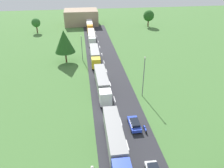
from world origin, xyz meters
TOP-DOWN VIEW (x-y plane):
  - road at (0.00, 24.50)m, footprint 10.00×140.00m
  - lane_marking_centre at (0.00, 22.16)m, footprint 0.16×124.64m
  - truck_lead at (-2.17, 13.71)m, footprint 2.64×14.16m
  - truck_second at (-2.27, 32.39)m, footprint 2.62×14.24m
  - truck_third at (-2.62, 50.31)m, footprint 2.66×13.38m
  - truck_fourth at (-2.42, 69.38)m, footprint 2.73×14.10m
  - truck_fifth at (-2.27, 86.30)m, footprint 2.77×13.27m
  - car_second at (2.11, 18.77)m, footprint 1.84×4.15m
  - motorcycle_courier at (3.71, 17.47)m, footprint 0.28×1.94m
  - lamppost_second at (6.36, 29.07)m, footprint 0.36×0.36m
  - lamppost_third at (-6.31, 51.95)m, footprint 0.36×0.36m
  - tree_oak at (-24.87, 85.73)m, footprint 3.68×3.68m
  - tree_pine at (-11.18, 50.97)m, footprint 5.88×5.88m
  - tree_elm at (25.39, 89.26)m, footprint 4.96×4.96m
  - distant_building at (-5.66, 97.96)m, footprint 15.71×12.03m

SIDE VIEW (x-z plane):
  - road at x=0.00m, z-range 0.00..0.06m
  - lane_marking_centre at x=0.00m, z-range 0.06..0.07m
  - motorcycle_courier at x=3.71m, z-range 0.09..1.00m
  - car_second at x=2.11m, z-range 0.11..1.46m
  - truck_third at x=-2.62m, z-range 0.33..3.81m
  - truck_fourth at x=-2.42m, z-range 0.35..3.83m
  - truck_fifth at x=-2.27m, z-range 0.35..3.86m
  - truck_lead at x=-2.17m, z-range 0.34..4.01m
  - truck_second at x=-2.27m, z-range 0.33..4.12m
  - distant_building at x=-5.66m, z-range 0.00..6.89m
  - tree_oak at x=-24.87m, z-range 1.14..7.18m
  - lamppost_third at x=-6.31m, z-range 0.47..8.10m
  - tree_elm at x=25.39m, z-range 1.20..8.63m
  - lamppost_second at x=6.36m, z-range 0.49..9.77m
  - tree_pine at x=-11.18m, z-range 1.58..11.24m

